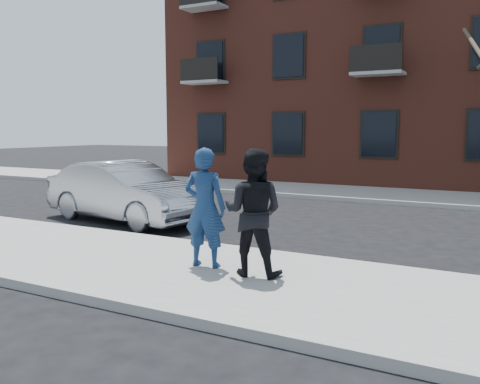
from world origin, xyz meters
The scene contains 9 objects.
ground centered at (0.00, 0.00, 0.00)m, with size 100.00×100.00×0.00m, color black.
near_sidewalk centered at (0.00, -0.25, 0.07)m, with size 50.00×3.50×0.15m, color gray.
near_curb centered at (0.00, 1.55, 0.07)m, with size 50.00×0.10×0.15m, color #999691.
far_sidewalk centered at (0.00, 11.25, 0.07)m, with size 50.00×3.50×0.15m, color gray.
far_curb centered at (0.00, 9.45, 0.07)m, with size 50.00×0.10×0.15m, color #999691.
apartment_building centered at (2.00, 18.00, 6.16)m, with size 24.30×10.30×12.30m.
silver_sedan centered at (-4.15, 3.20, 0.78)m, with size 1.66×4.76×1.57m, color #999BA3.
man_hoodie centered at (0.28, 0.03, 1.14)m, with size 0.78×0.57×1.97m.
man_peacoat centered at (1.19, -0.02, 1.14)m, with size 1.07×0.89×1.98m.
Camera 1 is at (4.67, -6.95, 2.43)m, focal length 38.00 mm.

